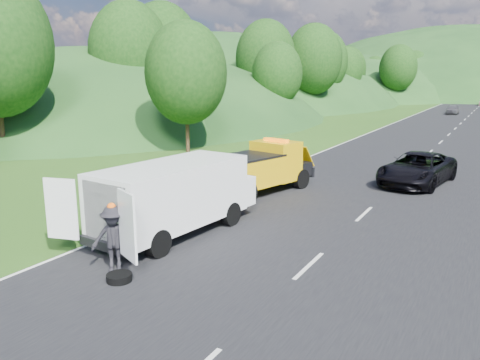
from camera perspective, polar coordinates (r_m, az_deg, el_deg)
The scene contains 12 objects.
ground at distance 16.83m, azimuth 1.31°, elevation -6.18°, with size 320.00×320.00×0.00m, color #38661E.
road_surface at distance 54.51m, azimuth 24.77°, elevation 5.72°, with size 14.00×200.00×0.02m, color black.
tree_line_left at distance 78.85m, azimuth 9.93°, elevation 8.42°, with size 14.00×140.00×14.00m, color #2A5218, non-canonical shape.
tow_truck at distance 22.02m, azimuth 2.64°, elevation 1.55°, with size 3.38×6.06×2.46m.
white_van at distance 16.25m, azimuth -7.79°, elevation -1.73°, with size 3.88×7.33×2.52m.
woman at distance 18.62m, azimuth -6.57°, elevation -4.40°, with size 0.65×0.48×1.79m, color silver.
child at distance 17.24m, azimuth -6.57°, elevation -5.80°, with size 0.46×0.36×0.94m, color #B7BE65.
worker at distance 13.97m, azimuth -14.96°, elevation -10.65°, with size 1.22×0.70×1.89m, color black.
suitcase at distance 18.82m, azimuth -10.91°, elevation -3.40°, with size 0.38×0.21×0.61m, color #4E4B3A.
spare_tire at distance 13.27m, azimuth -14.48°, elevation -11.90°, with size 0.68×0.68×0.20m, color black.
passing_suv at distance 25.55m, azimuth 20.67°, elevation -0.49°, with size 2.65×5.75×1.60m, color black.
dist_car_a at distance 74.99m, azimuth 24.45°, elevation 7.30°, with size 1.58×3.93×1.34m, color #434347.
Camera 1 is at (7.53, -14.05, 5.40)m, focal length 35.00 mm.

